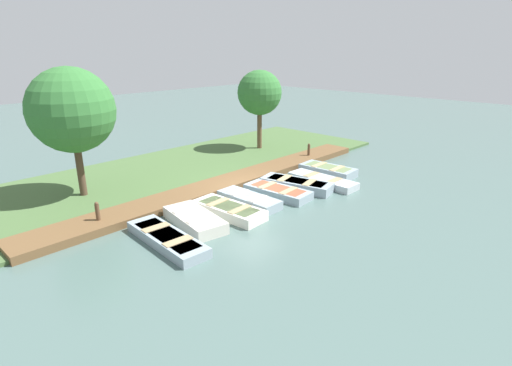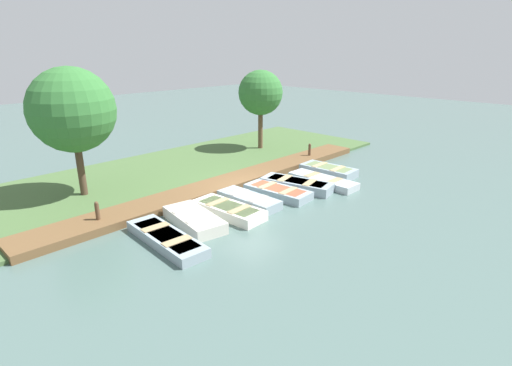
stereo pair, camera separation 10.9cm
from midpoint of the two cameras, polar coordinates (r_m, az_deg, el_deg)
ground_plane at (r=17.33m, az=-0.72°, el=-1.60°), size 80.00×80.00×0.00m
shore_bank at (r=20.93m, az=-10.54°, el=1.90°), size 8.00×24.00×0.14m
dock_walkway at (r=18.36m, az=-4.25°, el=0.03°), size 1.56×18.35×0.30m
rowboat_0 at (r=13.36m, az=-12.85°, el=-7.76°), size 3.61×1.25×0.36m
rowboat_1 at (r=14.46m, az=-8.98°, el=-5.18°), size 2.89×1.63×0.44m
rowboat_2 at (r=15.19m, az=-4.13°, el=-3.87°), size 3.05×1.33×0.40m
rowboat_3 at (r=16.18m, az=-1.21°, el=-2.39°), size 2.81×1.02×0.39m
rowboat_4 at (r=17.11m, az=2.94°, el=-1.23°), size 3.00×1.40×0.38m
rowboat_5 at (r=17.99m, az=5.65°, el=-0.19°), size 3.38×1.80×0.43m
rowboat_6 at (r=18.81m, az=9.30°, el=0.36°), size 3.35×1.05×0.34m
rowboat_7 at (r=20.26m, az=10.07°, el=1.80°), size 2.79×1.35×0.44m
mooring_post_near at (r=15.07m, az=-21.85°, el=-4.23°), size 0.15×0.15×0.97m
mooring_post_far at (r=22.60m, az=7.40°, el=4.44°), size 0.15×0.15×0.97m
park_tree_far_left at (r=17.59m, az=-25.01°, el=9.37°), size 3.38×3.38×5.38m
park_tree_left at (r=24.23m, az=0.38°, el=12.73°), size 2.64×2.64×4.82m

